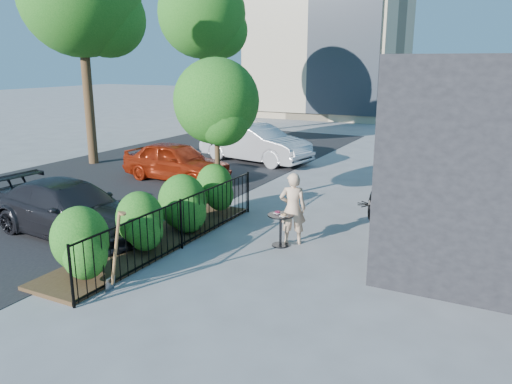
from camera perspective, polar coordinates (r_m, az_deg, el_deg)
The scene contains 14 objects.
ground at distance 10.13m, azimuth -1.45°, elevation -7.85°, with size 120.00×120.00×0.00m, color gray.
fence at distance 10.69m, azimuth -8.55°, elevation -3.58°, with size 0.05×6.05×1.10m.
planting_bed at distance 11.27m, azimuth -11.36°, elevation -5.55°, with size 1.30×6.00×0.08m, color #382616.
shrubs at distance 11.07m, azimuth -10.80°, elevation -2.28°, with size 1.10×5.60×1.24m.
patio_tree at distance 12.91m, azimuth -4.40°, elevation 9.68°, with size 2.20×2.20×3.94m.
street at distance 16.52m, azimuth -17.98°, elevation 0.39°, with size 9.00×30.00×0.01m, color black.
street_tree_near at distance 20.32m, azimuth -19.38°, elevation 19.67°, with size 4.40×4.40×8.28m.
street_tree_far at distance 26.52m, azimuth -6.14°, elevation 19.03°, with size 4.40×4.40×8.28m.
cafe_table at distance 10.76m, azimuth 2.83°, elevation -3.71°, with size 0.56×0.56×0.76m.
woman at distance 10.84m, azimuth 4.22°, elevation -1.89°, with size 0.58×0.38×1.59m, color #D8AF8B.
shovel at distance 8.88m, azimuth -15.85°, elevation -7.08°, with size 0.51×0.20×1.53m.
car_red at distance 16.91m, azimuth -9.10°, elevation 3.49°, with size 1.54×3.82×1.30m, color #9A240C.
car_silver at distance 19.81m, azimuth -0.09°, elevation 5.63°, with size 1.60×4.60×1.52m, color silver.
car_darkgrey at distance 12.17m, azimuth -20.47°, elevation -1.83°, with size 1.72×4.24×1.23m, color black.
Camera 1 is at (4.51, -8.19, 3.89)m, focal length 35.00 mm.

